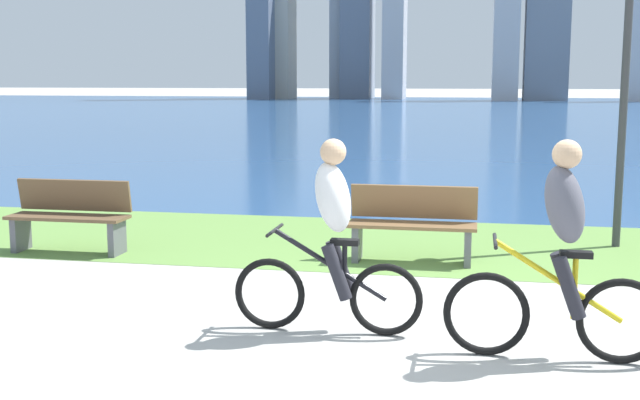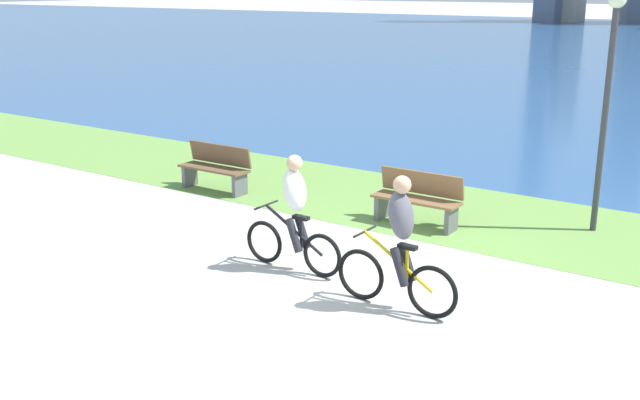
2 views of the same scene
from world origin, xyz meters
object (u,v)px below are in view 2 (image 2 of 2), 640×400
cyclist_trailing (399,245)px  bench_far_along_path (418,199)px  bench_near_path (216,168)px  lamppost_tall (609,77)px  cyclist_lead (294,214)px

cyclist_trailing → bench_far_along_path: 3.46m
cyclist_trailing → bench_far_along_path: bearing=113.4°
bench_near_path → lamppost_tall: 7.25m
bench_near_path → bench_far_along_path: (4.24, 0.27, 0.00)m
bench_near_path → lamppost_tall: lamppost_tall is taller
bench_near_path → bench_far_along_path: 4.25m
bench_far_along_path → lamppost_tall: size_ratio=0.39×
cyclist_lead → cyclist_trailing: 1.86m
bench_near_path → lamppost_tall: (6.76, 1.64, 2.05)m
bench_far_along_path → cyclist_trailing: bearing=-66.6°
cyclist_trailing → cyclist_lead: bearing=169.6°
cyclist_trailing → lamppost_tall: bearing=75.7°
cyclist_lead → cyclist_trailing: cyclist_trailing is taller
bench_far_along_path → lamppost_tall: 3.53m
lamppost_tall → bench_far_along_path: bearing=-151.5°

